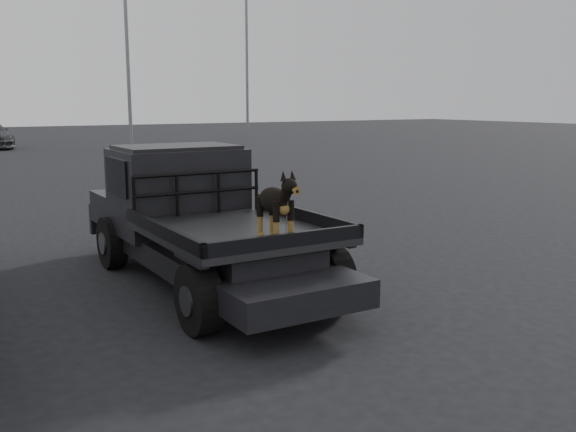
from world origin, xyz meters
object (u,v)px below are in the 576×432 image
floodlight_far (246,5)px  floodlight_mid (125,2)px  flatbed_ute (206,250)px  dog (275,206)px

floodlight_far → floodlight_mid: bearing=-145.1°
floodlight_mid → floodlight_far: bearing=34.9°
flatbed_ute → floodlight_far: floodlight_far is taller
floodlight_mid → flatbed_ute: bearing=-105.2°
dog → floodlight_mid: size_ratio=0.06×
flatbed_ute → floodlight_far: size_ratio=0.34×
dog → floodlight_far: floodlight_far is taller
floodlight_mid → floodlight_far: 12.54m
flatbed_ute → floodlight_mid: size_ratio=0.42×
dog → floodlight_mid: floodlight_mid is taller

